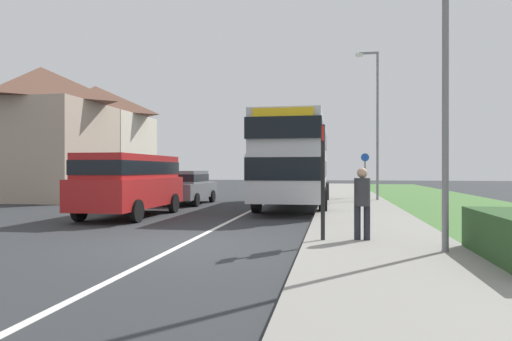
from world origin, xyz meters
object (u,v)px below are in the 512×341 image
at_px(parked_van_red, 131,180).
at_px(bus_stop_sign, 323,174).
at_px(double_decker_bus, 296,158).
at_px(cycle_route_sign, 365,173).
at_px(parked_car_grey, 186,186).
at_px(pedestrian_at_stop, 362,200).
at_px(street_lamp_mid, 375,116).
at_px(street_lamp_near, 439,29).

bearing_deg(parked_van_red, bus_stop_sign, -35.77).
height_order(double_decker_bus, parked_van_red, double_decker_bus).
height_order(bus_stop_sign, cycle_route_sign, bus_stop_sign).
relative_size(parked_car_grey, bus_stop_sign, 1.67).
bearing_deg(pedestrian_at_stop, street_lamp_mid, 83.74).
relative_size(double_decker_bus, street_lamp_mid, 1.38).
xyz_separation_m(double_decker_bus, street_lamp_mid, (3.70, 3.55, 2.17)).
xyz_separation_m(bus_stop_sign, street_lamp_mid, (2.29, 13.44, 2.77)).
bearing_deg(pedestrian_at_stop, parked_van_red, 148.04).
bearing_deg(street_lamp_mid, pedestrian_at_stop, -96.26).
xyz_separation_m(pedestrian_at_stop, bus_stop_sign, (-0.83, -0.13, 0.56)).
bearing_deg(bus_stop_sign, street_lamp_near, -25.21).
distance_m(parked_van_red, cycle_route_sign, 13.79).
bearing_deg(bus_stop_sign, street_lamp_mid, 80.32).
xyz_separation_m(street_lamp_near, street_lamp_mid, (0.14, 14.46, 0.08)).
bearing_deg(pedestrian_at_stop, parked_car_grey, 125.59).
relative_size(bus_stop_sign, street_lamp_mid, 0.35).
xyz_separation_m(parked_car_grey, bus_stop_sign, (6.62, -10.55, 0.67)).
xyz_separation_m(parked_car_grey, street_lamp_near, (8.78, -11.56, 3.36)).
bearing_deg(cycle_route_sign, street_lamp_near, -89.23).
bearing_deg(double_decker_bus, bus_stop_sign, -81.91).
bearing_deg(pedestrian_at_stop, bus_stop_sign, -171.33).
bearing_deg(street_lamp_near, bus_stop_sign, 154.79).
xyz_separation_m(parked_van_red, street_lamp_near, (8.85, -5.83, 2.96)).
bearing_deg(parked_van_red, cycle_route_sign, 51.31).
distance_m(pedestrian_at_stop, street_lamp_near, 3.69).
distance_m(parked_van_red, parked_car_grey, 5.74).
bearing_deg(parked_van_red, street_lamp_near, -33.41).
relative_size(pedestrian_at_stop, cycle_route_sign, 0.66).
bearing_deg(parked_car_grey, double_decker_bus, -7.20).
height_order(double_decker_bus, street_lamp_near, street_lamp_near).
bearing_deg(street_lamp_mid, bus_stop_sign, -99.68).
distance_m(cycle_route_sign, street_lamp_mid, 3.61).
relative_size(parked_car_grey, street_lamp_mid, 0.58).
height_order(double_decker_bus, cycle_route_sign, double_decker_bus).
relative_size(double_decker_bus, parked_van_red, 1.97).
relative_size(cycle_route_sign, street_lamp_near, 0.34).
height_order(parked_van_red, bus_stop_sign, bus_stop_sign).
relative_size(parked_van_red, street_lamp_mid, 0.70).
bearing_deg(parked_car_grey, pedestrian_at_stop, -54.41).
bearing_deg(double_decker_bus, parked_car_grey, 172.80).
xyz_separation_m(parked_van_red, bus_stop_sign, (6.69, -4.82, 0.27)).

